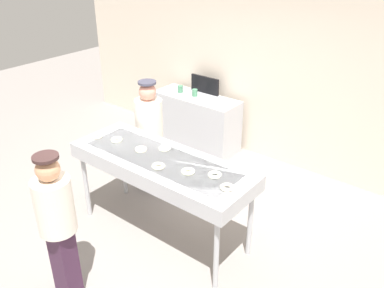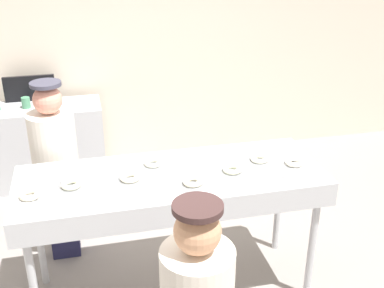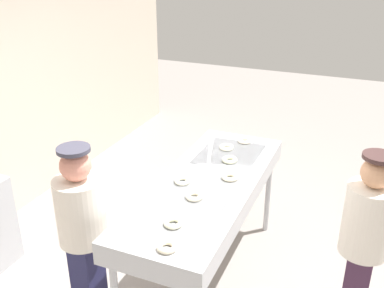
# 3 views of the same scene
# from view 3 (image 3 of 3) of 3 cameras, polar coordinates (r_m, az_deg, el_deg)

# --- Properties ---
(ground_plane) EXTENTS (16.00, 16.00, 0.00)m
(ground_plane) POSITION_cam_3_polar(r_m,az_deg,el_deg) (4.40, 1.72, -16.95)
(ground_plane) COLOR gray
(fryer_conveyor) EXTENTS (2.23, 0.81, 1.05)m
(fryer_conveyor) POSITION_cam_3_polar(r_m,az_deg,el_deg) (3.85, 1.89, -6.07)
(fryer_conveyor) COLOR #B7BABF
(fryer_conveyor) RESTS_ON ground
(sugar_donut_0) EXTENTS (0.16, 0.16, 0.04)m
(sugar_donut_0) POSITION_cam_3_polar(r_m,az_deg,el_deg) (4.58, 6.82, 0.45)
(sugar_donut_0) COLOR white
(sugar_donut_0) RESTS_ON fryer_conveyor
(sugar_donut_1) EXTENTS (0.18, 0.18, 0.04)m
(sugar_donut_1) POSITION_cam_3_polar(r_m,az_deg,el_deg) (3.54, 0.30, -6.75)
(sugar_donut_1) COLOR #F8EDCA
(sugar_donut_1) RESTS_ON fryer_conveyor
(sugar_donut_2) EXTENTS (0.16, 0.16, 0.04)m
(sugar_donut_2) POSITION_cam_3_polar(r_m,az_deg,el_deg) (4.15, 4.89, -2.04)
(sugar_donut_2) COLOR #ECEEC4
(sugar_donut_2) RESTS_ON fryer_conveyor
(sugar_donut_3) EXTENTS (0.15, 0.15, 0.04)m
(sugar_donut_3) POSITION_cam_3_polar(r_m,az_deg,el_deg) (3.77, -1.24, -4.76)
(sugar_donut_3) COLOR white
(sugar_donut_3) RESTS_ON fryer_conveyor
(sugar_donut_4) EXTENTS (0.19, 0.19, 0.04)m
(sugar_donut_4) POSITION_cam_3_polar(r_m,az_deg,el_deg) (3.00, -3.25, -13.14)
(sugar_donut_4) COLOR #FBEBC8
(sugar_donut_4) RESTS_ON fryer_conveyor
(sugar_donut_5) EXTENTS (0.15, 0.15, 0.04)m
(sugar_donut_5) POSITION_cam_3_polar(r_m,az_deg,el_deg) (3.23, -2.43, -10.15)
(sugar_donut_5) COLOR #F0EEC8
(sugar_donut_5) RESTS_ON fryer_conveyor
(sugar_donut_6) EXTENTS (0.20, 0.20, 0.04)m
(sugar_donut_6) POSITION_cam_3_polar(r_m,az_deg,el_deg) (4.40, 4.49, -0.43)
(sugar_donut_6) COLOR #EDE9CD
(sugar_donut_6) RESTS_ON fryer_conveyor
(sugar_donut_7) EXTENTS (0.18, 0.18, 0.04)m
(sugar_donut_7) POSITION_cam_3_polar(r_m,az_deg,el_deg) (3.84, 4.94, -4.27)
(sugar_donut_7) COLOR #FBEEC7
(sugar_donut_7) RESTS_ON fryer_conveyor
(worker_baker) EXTENTS (0.37, 0.37, 1.60)m
(worker_baker) POSITION_cam_3_polar(r_m,az_deg,el_deg) (3.53, -13.94, -10.41)
(worker_baker) COLOR #222247
(worker_baker) RESTS_ON ground
(customer_waiting) EXTENTS (0.35, 0.35, 1.60)m
(customer_waiting) POSITION_cam_3_polar(r_m,az_deg,el_deg) (3.57, 21.35, -11.30)
(customer_waiting) COLOR #3E233B
(customer_waiting) RESTS_ON ground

